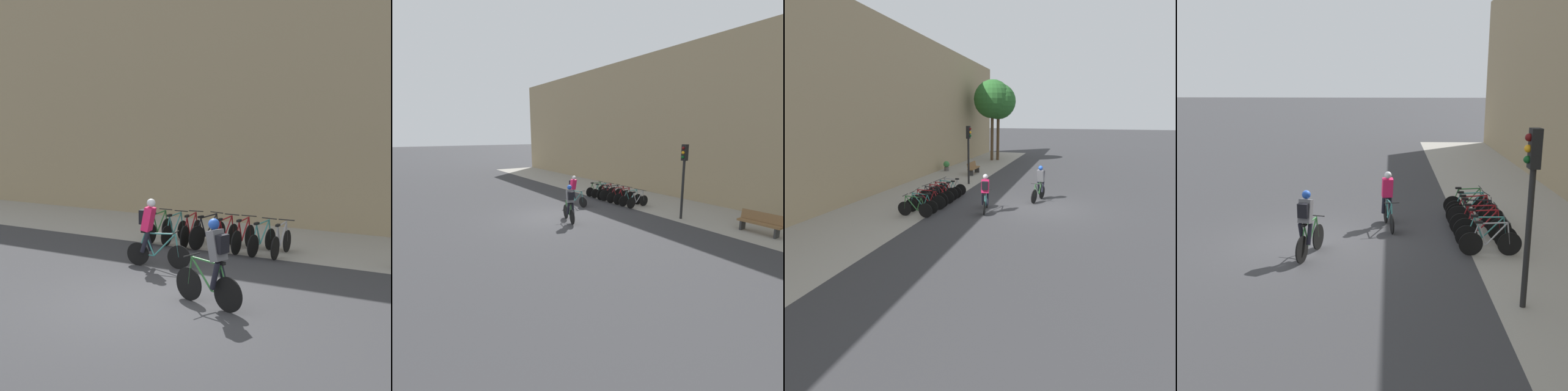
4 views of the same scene
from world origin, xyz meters
TOP-DOWN VIEW (x-y plane):
  - ground at (0.00, 0.00)m, footprint 200.00×200.00m
  - kerb_strip at (0.00, 6.75)m, footprint 44.00×4.50m
  - building_facade at (0.00, 9.30)m, footprint 44.00×0.60m
  - cyclist_pink at (-1.59, 2.29)m, footprint 1.70×0.55m
  - cyclist_grey at (1.25, 0.26)m, footprint 1.70×0.60m
  - parked_bike_0 at (-3.10, 4.97)m, footprint 0.46×1.61m
  - parked_bike_1 at (-2.53, 4.97)m, footprint 0.46×1.59m
  - parked_bike_2 at (-1.95, 4.97)m, footprint 0.46×1.72m
  - parked_bike_3 at (-1.39, 4.97)m, footprint 0.47×1.72m
  - parked_bike_4 at (-0.81, 4.97)m, footprint 0.46×1.72m
  - parked_bike_5 at (-0.25, 4.97)m, footprint 0.46×1.66m
  - parked_bike_6 at (0.33, 4.97)m, footprint 0.46×1.67m
  - parked_bike_7 at (0.90, 4.97)m, footprint 0.46×1.64m
  - traffic_light_pole at (3.84, 5.05)m, footprint 0.26×0.30m
  - bench at (7.18, 5.92)m, footprint 1.75×0.44m

SIDE VIEW (x-z plane):
  - ground at x=0.00m, z-range 0.00..0.00m
  - kerb_strip at x=0.00m, z-range 0.00..0.01m
  - parked_bike_1 at x=-2.53m, z-range -0.09..0.85m
  - parked_bike_6 at x=0.33m, z-range -0.09..0.86m
  - parked_bike_0 at x=-3.10m, z-range -0.09..0.86m
  - parked_bike_7 at x=0.90m, z-range -0.09..0.86m
  - parked_bike_4 at x=-0.81m, z-range -0.08..0.88m
  - parked_bike_2 at x=-1.95m, z-range -0.08..0.89m
  - parked_bike_5 at x=-0.25m, z-range -0.08..0.89m
  - parked_bike_3 at x=-1.39m, z-range -0.08..0.90m
  - bench at x=7.18m, z-range 0.03..0.92m
  - cyclist_grey at x=1.25m, z-range 0.05..1.84m
  - cyclist_pink at x=-1.59m, z-range 0.08..1.82m
  - traffic_light_pole at x=3.84m, z-range 0.70..4.31m
  - building_facade at x=0.00m, z-range 0.00..9.43m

